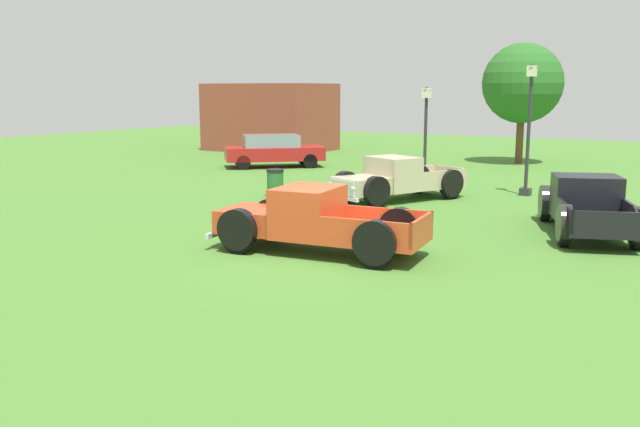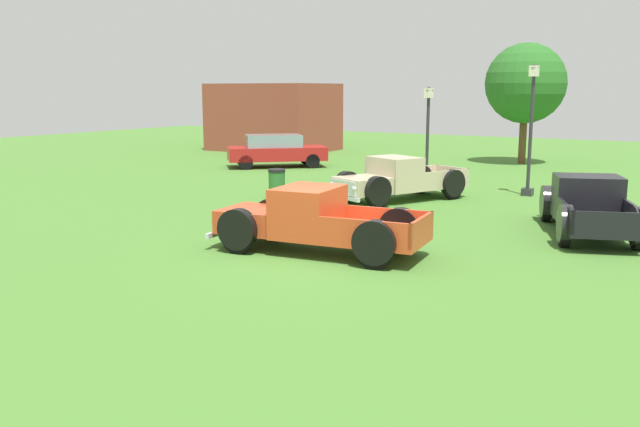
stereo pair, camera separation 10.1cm
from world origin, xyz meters
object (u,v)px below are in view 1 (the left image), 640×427
at_px(pickup_truck_behind_left, 391,180).
at_px(lamp_post_near, 425,133).
at_px(pickup_truck_foreground, 306,221).
at_px(lamp_post_far, 529,127).
at_px(pickup_truck_behind_right, 585,205).
at_px(oak_tree_east, 523,84).
at_px(trash_can, 275,183).
at_px(sedan_distant_a, 273,150).

height_order(pickup_truck_behind_left, lamp_post_near, lamp_post_near).
relative_size(pickup_truck_foreground, lamp_post_far, 1.12).
xyz_separation_m(pickup_truck_behind_right, oak_tree_east, (-5.87, 15.67, 3.20)).
distance_m(pickup_truck_behind_right, oak_tree_east, 17.03).
bearing_deg(trash_can, lamp_post_far, 33.02).
xyz_separation_m(pickup_truck_foreground, oak_tree_east, (-0.90, 21.26, 3.19)).
relative_size(lamp_post_near, trash_can, 3.93).
xyz_separation_m(sedan_distant_a, lamp_post_far, (12.49, -2.68, 1.54)).
height_order(pickup_truck_behind_right, oak_tree_east, oak_tree_east).
distance_m(pickup_truck_foreground, pickup_truck_behind_left, 7.52).
bearing_deg(pickup_truck_behind_left, lamp_post_far, 45.80).
height_order(pickup_truck_foreground, lamp_post_far, lamp_post_far).
xyz_separation_m(sedan_distant_a, oak_tree_east, (9.49, 7.63, 3.10)).
distance_m(pickup_truck_foreground, pickup_truck_behind_right, 7.48).
height_order(lamp_post_near, oak_tree_east, oak_tree_east).
height_order(sedan_distant_a, oak_tree_east, oak_tree_east).
bearing_deg(sedan_distant_a, oak_tree_east, 38.79).
bearing_deg(pickup_truck_foreground, sedan_distant_a, 127.32).
height_order(pickup_truck_foreground, sedan_distant_a, sedan_distant_a).
relative_size(pickup_truck_foreground, lamp_post_near, 1.34).
height_order(pickup_truck_behind_left, trash_can, pickup_truck_behind_left).
xyz_separation_m(trash_can, oak_tree_east, (4.26, 15.03, 3.42)).
height_order(trash_can, oak_tree_east, oak_tree_east).
bearing_deg(oak_tree_east, trash_can, -105.83).
bearing_deg(pickup_truck_foreground, oak_tree_east, 92.42).
bearing_deg(pickup_truck_behind_right, lamp_post_near, 138.35).
distance_m(sedan_distant_a, trash_can, 9.07).
xyz_separation_m(lamp_post_far, oak_tree_east, (-3.00, 10.31, 1.55)).
xyz_separation_m(lamp_post_far, trash_can, (-7.26, -4.72, -1.86)).
distance_m(pickup_truck_foreground, trash_can, 8.09).
distance_m(pickup_truck_behind_right, lamp_post_near, 9.42).
bearing_deg(trash_can, oak_tree_east, 74.17).
relative_size(sedan_distant_a, lamp_post_near, 1.24).
bearing_deg(lamp_post_near, pickup_truck_behind_left, -81.53).
xyz_separation_m(sedan_distant_a, lamp_post_near, (8.39, -1.84, 1.16)).
bearing_deg(pickup_truck_behind_right, pickup_truck_foreground, -131.67).
relative_size(pickup_truck_behind_left, lamp_post_near, 1.35).
bearing_deg(sedan_distant_a, lamp_post_far, -12.12).
xyz_separation_m(lamp_post_near, trash_can, (-3.16, -5.56, -1.48)).
distance_m(pickup_truck_foreground, oak_tree_east, 21.51).
height_order(pickup_truck_behind_right, trash_can, pickup_truck_behind_right).
distance_m(pickup_truck_behind_left, lamp_post_far, 5.22).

